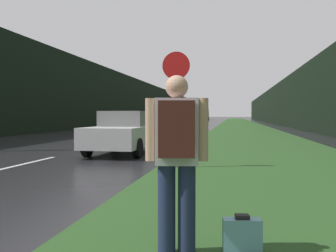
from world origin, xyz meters
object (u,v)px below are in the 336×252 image
at_px(stop_sign, 176,96).
at_px(suitcase, 242,236).
at_px(car_passing_near, 126,132).
at_px(delivery_truck, 204,114).
at_px(hitchhiker_with_backpack, 177,153).

bearing_deg(stop_sign, suitcase, -74.45).
relative_size(suitcase, car_passing_near, 0.09).
xyz_separation_m(stop_sign, delivery_truck, (-6.18, 86.94, -0.03)).
relative_size(stop_sign, delivery_truck, 0.42).
height_order(stop_sign, delivery_truck, delivery_truck).
height_order(hitchhiker_with_backpack, suitcase, hitchhiker_with_backpack).
height_order(hitchhiker_with_backpack, car_passing_near, hitchhiker_with_backpack).
xyz_separation_m(suitcase, delivery_truck, (-7.71, 92.43, 1.63)).
bearing_deg(delivery_truck, car_passing_near, -87.40).
relative_size(car_passing_near, delivery_truck, 0.64).
distance_m(suitcase, car_passing_near, 9.74).
bearing_deg(suitcase, stop_sign, 97.05).
xyz_separation_m(hitchhiker_with_backpack, delivery_truck, (-7.10, 92.59, 0.81)).
bearing_deg(hitchhiker_with_backpack, delivery_truck, 85.88).
height_order(stop_sign, suitcase, stop_sign).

